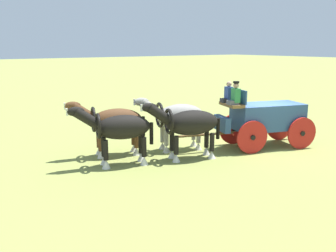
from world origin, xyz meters
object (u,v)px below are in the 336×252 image
Objects in this scene: show_wagon at (264,117)px; draft_horse_lead_off at (113,122)px; draft_horse_rear_near at (189,124)px; draft_horse_lead_near at (119,129)px; draft_horse_rear_off at (177,118)px.

show_wagon reaches higher than draft_horse_lead_off.
draft_horse_rear_near is 1.03× the size of draft_horse_lead_near.
draft_horse_rear_off is 1.00× the size of draft_horse_lead_off.
draft_horse_lead_near is (2.90, 0.42, -0.02)m from draft_horse_rear_off.
draft_horse_lead_near reaches higher than draft_horse_lead_off.
draft_horse_lead_near is at bearing 71.31° from draft_horse_lead_off.
show_wagon is 3.67m from draft_horse_rear_near.
draft_horse_rear_off is 1.01× the size of draft_horse_lead_near.
show_wagon reaches higher than draft_horse_rear_near.
show_wagon is 1.94× the size of draft_horse_rear_near.
draft_horse_rear_near is at bearing -7.92° from show_wagon.
draft_horse_lead_off is at bearing -24.08° from show_wagon.
draft_horse_lead_off is at bearing -108.69° from draft_horse_lead_near.
show_wagon is at bearing 155.92° from draft_horse_lead_off.
draft_horse_rear_off is 2.93m from draft_horse_lead_near.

